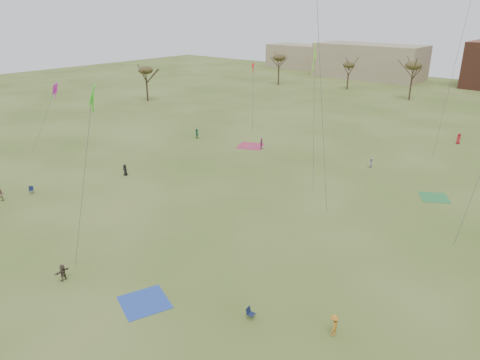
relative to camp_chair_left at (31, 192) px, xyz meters
The scene contains 18 objects.
ground 25.29m from the camp_chair_left, ahead, with size 260.00×260.00×0.00m, color #3D541A.
spectator_fore_b 3.24m from the camp_chair_left, 97.19° to the right, with size 0.75×0.58×1.54m, color #997361.
spectator_fore_c 20.54m from the camp_chair_left, 19.92° to the right, with size 1.32×0.42×1.42m, color brown.
flyer_mid_a 11.33m from the camp_chair_left, 72.45° to the left, with size 0.73×0.48×1.50m, color black.
flyer_mid_b 39.00m from the camp_chair_left, ahead, with size 1.03×0.59×1.59m, color #B67822.
spectator_mid_d 32.80m from the camp_chair_left, 72.39° to the left, with size 1.01×0.42×1.72m, color #9E427E.
spectator_mid_e 42.95m from the camp_chair_left, 51.72° to the left, with size 0.71×0.55×1.45m, color #BEBEBE.
flyer_far_a 29.31m from the camp_chair_left, 93.87° to the left, with size 1.45×0.46×1.57m, color #26744E.
flyer_far_b 62.62m from the camp_chair_left, 58.98° to the left, with size 0.84×0.54×1.71m, color #AF1E28.
blanket_blue 26.97m from the camp_chair_left, 10.06° to the right, with size 3.30×3.30×0.03m, color #294CB5.
blanket_plum 32.34m from the camp_chair_left, 76.27° to the left, with size 3.84×3.84×0.03m, color #AC3553.
blanket_olive 46.68m from the camp_chair_left, 38.48° to the left, with size 3.05×3.05×0.03m, color #2E803F.
camp_chair_left is the anchor object (origin of this frame).
camp_chair_center 33.76m from the camp_chair_left, ahead, with size 0.60×0.56×0.87m.
kites_aloft 38.49m from the camp_chair_left, 33.80° to the left, with size 73.49×58.97×24.27m.
tree_line 78.76m from the camp_chair_left, 73.60° to the left, with size 117.44×49.32×8.91m.
building_tan 111.69m from the camp_chair_left, 95.14° to the left, with size 32.00×14.00×10.00m, color #937F60.
building_tan_west 124.79m from the camp_chair_left, 108.71° to the left, with size 20.00×12.00×8.00m, color #937F60.
Camera 1 is at (24.62, -17.41, 20.36)m, focal length 33.47 mm.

